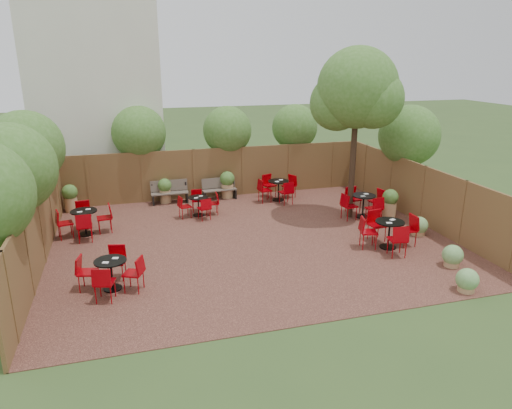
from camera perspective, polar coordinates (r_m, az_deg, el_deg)
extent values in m
plane|color=#354F23|center=(14.69, -0.47, -4.38)|extent=(80.00, 80.00, 0.00)
cube|color=#311B14|center=(14.68, -0.47, -4.34)|extent=(12.00, 10.00, 0.02)
cube|color=brown|center=(19.03, -4.50, 3.88)|extent=(12.00, 0.08, 2.00)
cube|color=brown|center=(14.09, -24.76, -2.71)|extent=(0.08, 10.00, 2.00)
cube|color=brown|center=(16.88, 19.56, 1.12)|extent=(0.08, 10.00, 2.00)
cube|color=silver|center=(21.20, -18.72, 12.67)|extent=(5.00, 4.00, 8.00)
sphere|color=#3B6821|center=(16.64, -26.14, 6.18)|extent=(2.38, 2.38, 2.38)
sphere|color=#3B6821|center=(13.73, -27.72, 3.87)|extent=(2.38, 2.38, 2.38)
sphere|color=#3B6821|center=(19.06, -14.02, 8.43)|extent=(2.09, 2.09, 2.09)
sphere|color=#3B6821|center=(19.39, -3.51, 8.96)|extent=(1.97, 1.97, 1.97)
sphere|color=#3B6821|center=(20.43, 4.72, 9.35)|extent=(1.94, 1.94, 1.94)
sphere|color=#3B6821|center=(18.47, 18.09, 7.96)|extent=(2.25, 2.25, 2.25)
cylinder|color=black|center=(16.46, 11.73, 6.32)|extent=(0.20, 0.20, 4.72)
sphere|color=#3B6821|center=(16.20, 12.20, 13.69)|extent=(2.67, 2.67, 2.67)
sphere|color=#3B6821|center=(16.37, 9.84, 12.04)|extent=(1.87, 1.87, 1.87)
sphere|color=#3B6821|center=(16.06, 14.09, 12.35)|extent=(1.95, 1.95, 1.95)
cube|color=brown|center=(18.46, -10.42, 1.38)|extent=(1.43, 0.44, 0.05)
cube|color=brown|center=(18.57, -10.52, 2.29)|extent=(1.43, 0.12, 0.43)
cube|color=black|center=(18.48, -12.37, 0.56)|extent=(0.06, 0.43, 0.38)
cube|color=black|center=(18.59, -8.40, 0.89)|extent=(0.06, 0.43, 0.38)
cube|color=brown|center=(18.73, -4.46, 1.80)|extent=(1.39, 0.51, 0.05)
cube|color=brown|center=(18.84, -4.59, 2.66)|extent=(1.36, 0.20, 0.41)
cube|color=black|center=(18.68, -6.29, 1.03)|extent=(0.08, 0.41, 0.36)
cube|color=black|center=(18.91, -2.61, 1.33)|extent=(0.08, 0.41, 0.36)
cylinder|color=black|center=(16.06, -19.88, -3.38)|extent=(0.48, 0.48, 0.03)
cylinder|color=black|center=(15.93, -20.02, -2.09)|extent=(0.05, 0.05, 0.76)
cylinder|color=black|center=(15.81, -20.17, -0.76)|extent=(0.82, 0.82, 0.03)
cube|color=white|center=(15.87, -19.70, -0.54)|extent=(0.17, 0.13, 0.02)
cube|color=white|center=(15.69, -20.60, -0.85)|extent=(0.17, 0.13, 0.02)
cylinder|color=black|center=(18.67, 2.72, 0.58)|extent=(0.47, 0.47, 0.03)
cylinder|color=black|center=(18.56, 2.74, 1.70)|extent=(0.05, 0.05, 0.75)
cylinder|color=black|center=(18.46, 2.75, 2.84)|extent=(0.81, 0.81, 0.03)
cube|color=white|center=(18.57, 3.05, 3.01)|extent=(0.17, 0.15, 0.02)
cube|color=white|center=(18.30, 2.56, 2.80)|extent=(0.17, 0.15, 0.02)
cylinder|color=black|center=(17.00, -6.95, -1.28)|extent=(0.41, 0.41, 0.03)
cylinder|color=black|center=(16.89, -6.99, -0.22)|extent=(0.05, 0.05, 0.65)
cylinder|color=black|center=(16.79, -7.03, 0.86)|extent=(0.70, 0.70, 0.03)
cube|color=white|center=(16.87, -6.70, 1.03)|extent=(0.14, 0.10, 0.01)
cube|color=white|center=(16.67, -7.29, 0.80)|extent=(0.14, 0.10, 0.01)
cylinder|color=black|center=(14.65, 15.69, -4.98)|extent=(0.49, 0.49, 0.03)
cylinder|color=black|center=(14.50, 15.82, -3.54)|extent=(0.06, 0.06, 0.78)
cylinder|color=black|center=(14.37, 15.95, -2.04)|extent=(0.85, 0.85, 0.03)
cube|color=white|center=(14.50, 16.23, -1.78)|extent=(0.17, 0.13, 0.02)
cube|color=white|center=(14.20, 15.85, -2.16)|extent=(0.17, 0.13, 0.02)
cylinder|color=black|center=(17.14, 12.78, -1.42)|extent=(0.48, 0.48, 0.03)
cylinder|color=black|center=(17.02, 12.87, -0.19)|extent=(0.05, 0.05, 0.76)
cylinder|color=black|center=(16.91, 12.96, 1.07)|extent=(0.83, 0.83, 0.03)
cube|color=white|center=(17.04, 13.21, 1.26)|extent=(0.16, 0.12, 0.02)
cube|color=white|center=(16.74, 12.85, 1.00)|extent=(0.16, 0.12, 0.02)
cylinder|color=black|center=(12.26, -16.97, -9.69)|extent=(0.45, 0.45, 0.03)
cylinder|color=black|center=(12.10, -17.13, -8.15)|extent=(0.05, 0.05, 0.72)
cylinder|color=black|center=(11.95, -17.29, -6.56)|extent=(0.78, 0.78, 0.03)
cube|color=white|center=(12.01, -16.70, -6.25)|extent=(0.17, 0.14, 0.02)
cube|color=white|center=(11.83, -17.80, -6.73)|extent=(0.17, 0.14, 0.02)
cylinder|color=#AA8155|center=(18.63, -10.95, 0.99)|extent=(0.44, 0.44, 0.50)
sphere|color=#3B6821|center=(18.51, -11.03, 2.31)|extent=(0.52, 0.52, 0.52)
cylinder|color=#AA8155|center=(18.97, -3.48, 1.68)|extent=(0.49, 0.49, 0.56)
sphere|color=#3B6821|center=(18.84, -3.51, 3.14)|extent=(0.59, 0.59, 0.59)
cylinder|color=#AA8155|center=(18.53, -21.51, 0.01)|extent=(0.46, 0.46, 0.53)
sphere|color=#3B6821|center=(18.40, -21.68, 1.41)|extent=(0.56, 0.56, 0.56)
cylinder|color=#AA8155|center=(17.33, 15.87, -0.59)|extent=(0.46, 0.46, 0.53)
sphere|color=#3B6821|center=(17.20, 16.00, 0.89)|extent=(0.55, 0.55, 0.55)
cylinder|color=#AA8155|center=(13.95, 22.64, -6.55)|extent=(0.41, 0.41, 0.19)
sphere|color=#62934C|center=(13.86, 22.75, -5.67)|extent=(0.56, 0.56, 0.56)
cylinder|color=#AA8155|center=(12.68, 24.13, -9.21)|extent=(0.40, 0.40, 0.18)
sphere|color=#62934C|center=(12.58, 24.26, -8.29)|extent=(0.54, 0.54, 0.54)
cylinder|color=#AA8155|center=(15.91, 19.09, -3.18)|extent=(0.41, 0.41, 0.19)
sphere|color=#62934C|center=(15.84, 19.17, -2.40)|extent=(0.56, 0.56, 0.56)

